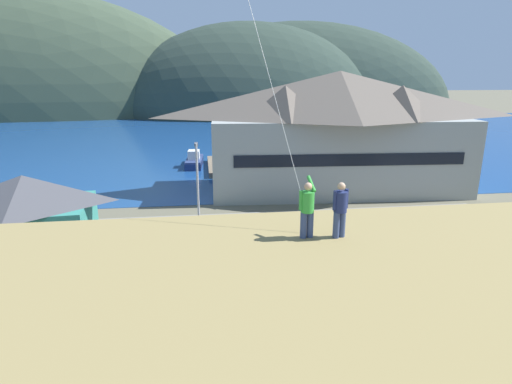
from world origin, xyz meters
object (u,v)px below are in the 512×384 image
(person_kite_flyer, at_px, (307,208))
(wharf_dock, at_px, (221,166))
(storage_shed_waterside, at_px, (263,165))
(harbor_lodge, at_px, (338,129))
(parking_light_pole, at_px, (198,183))
(parked_car_front_row_silver, at_px, (112,254))
(parked_car_mid_row_near, at_px, (246,290))
(person_companion, at_px, (340,208))
(parked_car_back_row_right, at_px, (448,275))
(moored_boat_wharfside, at_px, (194,161))
(storage_shed_near_lot, at_px, (28,216))
(parked_car_corner_spot, at_px, (312,239))
(parked_car_front_row_end, at_px, (143,295))
(parked_car_mid_row_far, at_px, (215,244))
(parked_car_mid_row_center, at_px, (352,292))
(parked_car_lone_by_shed, at_px, (451,233))

(person_kite_flyer, bearing_deg, wharf_dock, 91.20)
(storage_shed_waterside, height_order, wharf_dock, storage_shed_waterside)
(harbor_lodge, xyz_separation_m, parking_light_pole, (-13.91, -11.09, -2.29))
(wharf_dock, bearing_deg, person_kite_flyer, -88.80)
(parking_light_pole, height_order, person_kite_flyer, person_kite_flyer)
(wharf_dock, distance_m, parked_car_front_row_silver, 28.50)
(parked_car_mid_row_near, bearing_deg, person_companion, -72.51)
(parked_car_back_row_right, bearing_deg, parked_car_mid_row_near, -179.15)
(moored_boat_wharfside, relative_size, parked_car_mid_row_near, 1.47)
(storage_shed_near_lot, relative_size, wharf_dock, 0.80)
(parked_car_corner_spot, distance_m, parked_car_mid_row_near, 7.93)
(wharf_dock, height_order, parking_light_pole, parking_light_pole)
(moored_boat_wharfside, distance_m, person_companion, 42.53)
(harbor_lodge, relative_size, parked_car_front_row_end, 6.31)
(moored_boat_wharfside, bearing_deg, storage_shed_waterside, -54.64)
(parked_car_back_row_right, xyz_separation_m, parked_car_mid_row_far, (-12.22, 5.90, 0.00))
(parking_light_pole, bearing_deg, wharf_dock, 83.19)
(person_kite_flyer, bearing_deg, person_companion, -6.88)
(storage_shed_near_lot, xyz_separation_m, storage_shed_waterside, (17.41, 16.36, -0.67))
(parked_car_back_row_right, bearing_deg, parked_car_mid_row_far, 154.23)
(storage_shed_waterside, height_order, parked_car_front_row_silver, storage_shed_waterside)
(moored_boat_wharfside, relative_size, parked_car_corner_spot, 1.52)
(wharf_dock, relative_size, parked_car_mid_row_near, 2.41)
(storage_shed_near_lot, xyz_separation_m, parked_car_mid_row_far, (11.69, -1.87, -1.78))
(moored_boat_wharfside, bearing_deg, parked_car_mid_row_center, -77.05)
(moored_boat_wharfside, bearing_deg, storage_shed_near_lot, -110.45)
(parked_car_lone_by_shed, distance_m, person_companion, 18.95)
(parked_car_front_row_end, bearing_deg, parked_car_back_row_right, -0.20)
(parked_car_corner_spot, xyz_separation_m, person_companion, (-2.83, -13.07, 6.44))
(parked_car_front_row_silver, bearing_deg, storage_shed_waterside, 57.74)
(parked_car_corner_spot, distance_m, person_companion, 14.84)
(parked_car_lone_by_shed, height_order, person_kite_flyer, person_kite_flyer)
(wharf_dock, xyz_separation_m, person_companion, (1.82, -39.68, 7.15))
(wharf_dock, distance_m, person_kite_flyer, 40.21)
(harbor_lodge, relative_size, wharf_dock, 2.56)
(parking_light_pole, bearing_deg, parked_car_front_row_silver, -136.02)
(storage_shed_near_lot, relative_size, person_companion, 4.80)
(wharf_dock, xyz_separation_m, parked_car_front_row_end, (-5.39, -32.54, 0.71))
(person_companion, bearing_deg, wharf_dock, 92.62)
(parked_car_mid_row_near, bearing_deg, parked_car_lone_by_shed, 21.63)
(wharf_dock, relative_size, parked_car_corner_spot, 2.49)
(harbor_lodge, distance_m, parked_car_mid_row_far, 20.76)
(storage_shed_waterside, xyz_separation_m, person_companion, (-2.26, -31.22, 5.33))
(parked_car_corner_spot, relative_size, parked_car_back_row_right, 0.98)
(parked_car_lone_by_shed, distance_m, parking_light_pole, 17.81)
(storage_shed_waterside, bearing_deg, parked_car_back_row_right, -74.92)
(person_kite_flyer, bearing_deg, parked_car_mid_row_center, 56.05)
(person_companion, bearing_deg, person_kite_flyer, 173.12)
(moored_boat_wharfside, height_order, parked_car_mid_row_center, moored_boat_wharfside)
(parked_car_lone_by_shed, xyz_separation_m, person_kite_flyer, (-13.46, -12.61, 6.45))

